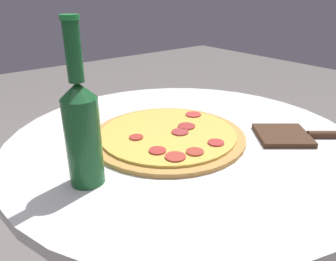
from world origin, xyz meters
TOP-DOWN VIEW (x-y plane):
  - table at (0.00, 0.00)m, footprint 0.85×0.85m
  - pizza at (-0.02, -0.03)m, footprint 0.37×0.37m
  - beer_bottle at (0.04, -0.27)m, footprint 0.06×0.06m
  - pizza_paddle at (0.17, 0.22)m, footprint 0.21×0.24m

SIDE VIEW (x-z plane):
  - table at x=0.00m, z-range 0.15..0.85m
  - pizza_paddle at x=0.17m, z-range 0.69..0.71m
  - pizza at x=-0.02m, z-range 0.69..0.71m
  - beer_bottle at x=0.04m, z-range 0.65..0.95m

